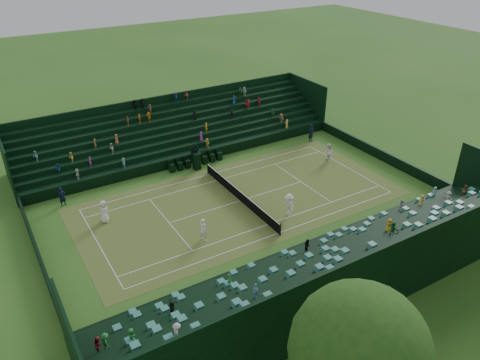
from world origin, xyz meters
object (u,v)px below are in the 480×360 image
Objects in this scene: umpire_chair at (196,159)px; player_far_west at (328,153)px; player_near_west at (104,211)px; tennis_net at (240,196)px; player_near_east at (203,230)px; player_far_east at (289,205)px.

player_far_west is at bearing 66.07° from umpire_chair.
umpire_chair is 1.33× the size of player_near_west.
player_near_east is (3.36, -5.12, 0.40)m from tennis_net.
player_near_east is at bearing -23.89° from umpire_chair.
player_near_west is at bearing 18.22° from player_near_east.
player_far_east reaches higher than player_near_east.
player_near_east is at bearing -53.56° from player_far_west.
umpire_chair reaches higher than player_far_east.
tennis_net is 4.40m from player_far_east.
player_near_east is 17.11m from player_far_west.
umpire_chair is 1.33× the size of player_far_west.
player_near_west is (-2.76, -10.56, 0.40)m from tennis_net.
umpire_chair reaches higher than player_near_west.
umpire_chair reaches higher than player_far_west.
player_far_east is at bearing -99.01° from player_near_west.
player_near_east is (6.11, 5.44, -0.01)m from player_near_west.
umpire_chair is (-7.13, -0.47, 0.53)m from tennis_net.
player_far_east is at bearing -38.91° from player_far_west.
umpire_chair is 11.25m from player_far_east.
umpire_chair reaches higher than player_near_east.
player_far_west is 0.98× the size of player_far_east.
tennis_net is at bearing -80.15° from player_near_east.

